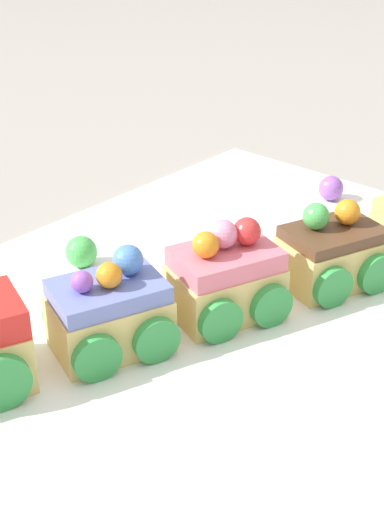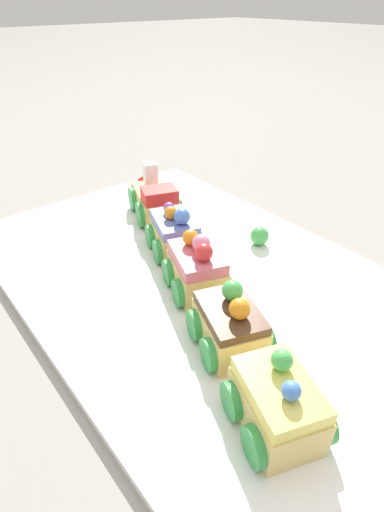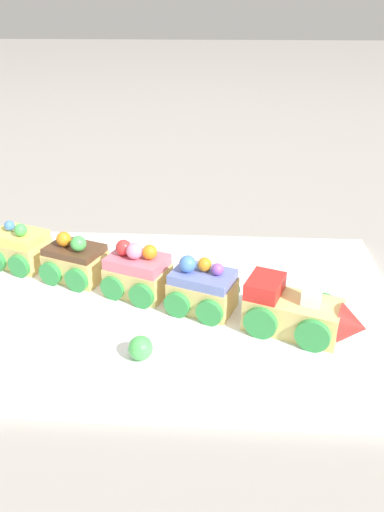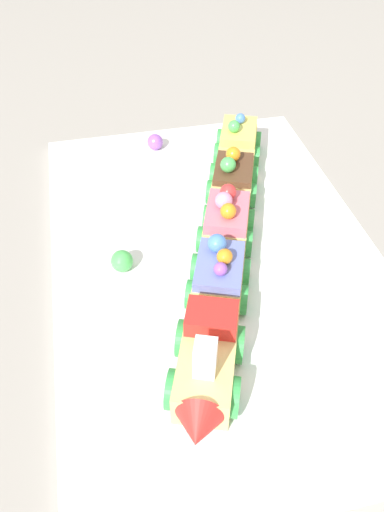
{
  "view_description": "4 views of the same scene",
  "coord_description": "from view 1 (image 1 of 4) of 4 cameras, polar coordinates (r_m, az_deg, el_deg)",
  "views": [
    {
      "loc": [
        0.34,
        0.3,
        0.31
      ],
      "look_at": [
        -0.03,
        -0.02,
        0.04
      ],
      "focal_mm": 50.0,
      "sensor_mm": 36.0,
      "label": 1
    },
    {
      "loc": [
        -0.32,
        0.27,
        0.32
      ],
      "look_at": [
        0.01,
        -0.0,
        0.03
      ],
      "focal_mm": 28.0,
      "sensor_mm": 36.0,
      "label": 2
    },
    {
      "loc": [
        0.08,
        -0.55,
        0.36
      ],
      "look_at": [
        0.05,
        0.01,
        0.07
      ],
      "focal_mm": 35.0,
      "sensor_mm": 36.0,
      "label": 3
    },
    {
      "loc": [
        0.44,
        -0.13,
        0.45
      ],
      "look_at": [
        0.02,
        -0.04,
        0.03
      ],
      "focal_mm": 35.0,
      "sensor_mm": 36.0,
      "label": 4
    }
  ],
  "objects": [
    {
      "name": "ground_plane",
      "position": [
        0.55,
        -0.48,
        -5.91
      ],
      "size": [
        10.0,
        10.0,
        0.0
      ],
      "primitive_type": "plane",
      "color": "gray"
    },
    {
      "name": "display_board",
      "position": [
        0.54,
        -0.48,
        -5.38
      ],
      "size": [
        0.63,
        0.41,
        0.01
      ],
      "primitive_type": "cube",
      "color": "white",
      "rests_on": "ground_plane"
    },
    {
      "name": "cake_car_blueberry",
      "position": [
        0.5,
        -6.6,
        -4.62
      ],
      "size": [
        0.1,
        0.09,
        0.07
      ],
      "rotation": [
        0.0,
        0.0,
        -0.36
      ],
      "color": "#E5C675",
      "rests_on": "display_board"
    },
    {
      "name": "cake_car_strawberry",
      "position": [
        0.53,
        2.68,
        -1.9
      ],
      "size": [
        0.1,
        0.09,
        0.08
      ],
      "rotation": [
        0.0,
        0.0,
        -0.36
      ],
      "color": "#E5C675",
      "rests_on": "display_board"
    },
    {
      "name": "cake_car_chocolate",
      "position": [
        0.58,
        11.1,
        0.17
      ],
      "size": [
        0.1,
        0.09,
        0.07
      ],
      "rotation": [
        0.0,
        0.0,
        -0.36
      ],
      "color": "#E5C675",
      "rests_on": "display_board"
    },
    {
      "name": "gumball_purple",
      "position": [
        0.74,
        11.05,
        5.34
      ],
      "size": [
        0.03,
        0.03,
        0.03
      ],
      "primitive_type": "sphere",
      "color": "#9956C6",
      "rests_on": "display_board"
    },
    {
      "name": "gumball_green",
      "position": [
        0.61,
        -8.68,
        0.42
      ],
      "size": [
        0.03,
        0.03,
        0.03
      ],
      "primitive_type": "sphere",
      "color": "#4CBC56",
      "rests_on": "display_board"
    }
  ]
}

